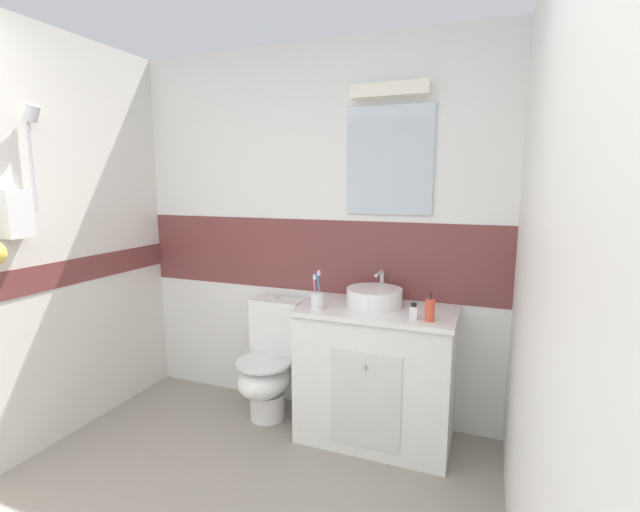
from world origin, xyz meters
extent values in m
cube|color=white|center=(0.00, 2.45, 0.42)|extent=(3.20, 0.10, 0.85)
cube|color=brown|center=(0.00, 2.45, 1.10)|extent=(3.20, 0.10, 0.50)
cube|color=white|center=(0.00, 2.45, 1.93)|extent=(3.20, 0.10, 1.15)
cube|color=silver|center=(0.54, 2.39, 1.73)|extent=(0.54, 0.02, 0.67)
cube|color=white|center=(0.54, 2.35, 2.15)|extent=(0.48, 0.10, 0.08)
cube|color=brown|center=(-1.30, 1.20, 1.04)|extent=(0.01, 3.48, 0.16)
cube|color=white|center=(-1.25, 1.24, 1.43)|extent=(0.10, 0.14, 0.26)
cylinder|color=silver|center=(-1.27, 1.38, 1.70)|extent=(0.02, 0.02, 0.55)
cylinder|color=silver|center=(-1.23, 1.38, 1.98)|extent=(0.10, 0.07, 0.11)
cube|color=white|center=(1.35, 1.20, 1.25)|extent=(0.10, 3.48, 2.50)
cube|color=white|center=(0.54, 2.15, 0.41)|extent=(0.92, 0.50, 0.82)
cube|color=white|center=(0.54, 2.14, 0.83)|extent=(0.94, 0.52, 0.03)
cube|color=silver|center=(0.54, 1.90, 0.37)|extent=(0.42, 0.01, 0.57)
cylinder|color=silver|center=(0.54, 1.88, 0.57)|extent=(0.02, 0.02, 0.03)
cylinder|color=white|center=(0.51, 2.18, 0.90)|extent=(0.34, 0.34, 0.11)
cylinder|color=#B3B3B8|center=(0.51, 2.18, 0.95)|extent=(0.28, 0.28, 0.01)
cylinder|color=silver|center=(0.51, 2.38, 0.94)|extent=(0.03, 0.03, 0.18)
cylinder|color=silver|center=(0.51, 2.29, 1.03)|extent=(0.02, 0.15, 0.02)
cylinder|color=white|center=(-0.21, 2.12, 0.09)|extent=(0.24, 0.24, 0.18)
ellipsoid|color=white|center=(-0.21, 2.08, 0.29)|extent=(0.34, 0.42, 0.22)
cylinder|color=white|center=(-0.21, 2.08, 0.41)|extent=(0.37, 0.37, 0.02)
cube|color=white|center=(-0.21, 2.29, 0.60)|extent=(0.36, 0.17, 0.40)
cylinder|color=silver|center=(-0.21, 2.29, 0.80)|extent=(0.04, 0.04, 0.02)
cylinder|color=white|center=(0.21, 2.00, 0.90)|extent=(0.07, 0.07, 0.10)
cylinder|color=#338CD8|center=(0.21, 2.01, 0.97)|extent=(0.04, 0.02, 0.19)
cube|color=white|center=(0.21, 2.01, 1.07)|extent=(0.02, 0.02, 0.03)
cylinder|color=#D872BF|center=(0.19, 1.99, 0.96)|extent=(0.02, 0.01, 0.17)
cube|color=white|center=(0.19, 1.99, 1.04)|extent=(0.01, 0.02, 0.03)
cylinder|color=#D84C33|center=(0.87, 2.00, 0.91)|extent=(0.05, 0.05, 0.12)
cylinder|color=#262626|center=(0.87, 2.00, 0.99)|extent=(0.01, 0.01, 0.04)
cylinder|color=#262626|center=(0.87, 1.98, 1.01)|extent=(0.01, 0.02, 0.01)
cube|color=white|center=(0.78, 2.00, 0.89)|extent=(0.04, 0.03, 0.07)
cylinder|color=black|center=(0.78, 2.00, 0.93)|extent=(0.03, 0.03, 0.02)
camera|label=1|loc=(1.15, -0.40, 1.59)|focal=24.91mm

